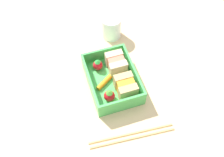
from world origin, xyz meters
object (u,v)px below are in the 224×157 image
(strawberry_far_left, at_px, (98,65))
(carrot_stick_far_left, at_px, (104,82))
(sandwich_center_left, at_px, (126,86))
(strawberry_left, at_px, (109,96))
(sandwich_left, at_px, (116,64))
(drinking_glass, at_px, (111,27))
(chopstick_pair, at_px, (133,135))

(strawberry_far_left, bearing_deg, carrot_stick_far_left, 2.81)
(sandwich_center_left, height_order, strawberry_left, sandwich_center_left)
(sandwich_left, xyz_separation_m, strawberry_left, (0.09, -0.05, -0.01))
(strawberry_left, xyz_separation_m, drinking_glass, (-0.23, 0.08, 0.01))
(sandwich_left, distance_m, sandwich_center_left, 0.08)
(carrot_stick_far_left, distance_m, strawberry_left, 0.05)
(sandwich_center_left, distance_m, carrot_stick_far_left, 0.06)
(sandwich_center_left, xyz_separation_m, carrot_stick_far_left, (-0.04, -0.05, -0.02))
(sandwich_left, xyz_separation_m, drinking_glass, (-0.14, 0.03, 0.00))
(carrot_stick_far_left, bearing_deg, strawberry_left, -1.71)
(strawberry_far_left, relative_size, chopstick_pair, 0.16)
(strawberry_far_left, bearing_deg, chopstick_pair, 7.12)
(strawberry_left, distance_m, drinking_glass, 0.24)
(chopstick_pair, distance_m, drinking_glass, 0.34)
(sandwich_left, bearing_deg, strawberry_far_left, -108.70)
(sandwich_left, xyz_separation_m, carrot_stick_far_left, (0.04, -0.05, -0.02))
(sandwich_center_left, height_order, strawberry_far_left, sandwich_center_left)
(sandwich_center_left, xyz_separation_m, strawberry_far_left, (-0.10, -0.05, -0.01))
(chopstick_pair, bearing_deg, strawberry_left, -166.86)
(carrot_stick_far_left, bearing_deg, chopstick_pair, 8.53)
(sandwich_center_left, xyz_separation_m, chopstick_pair, (0.12, -0.02, -0.03))
(sandwich_left, distance_m, chopstick_pair, 0.20)
(carrot_stick_far_left, bearing_deg, strawberry_far_left, -177.19)
(strawberry_left, bearing_deg, sandwich_left, 151.69)
(sandwich_center_left, height_order, drinking_glass, drinking_glass)
(sandwich_left, height_order, strawberry_left, sandwich_left)
(sandwich_left, bearing_deg, sandwich_center_left, 0.00)
(sandwich_center_left, bearing_deg, sandwich_left, 180.00)
(strawberry_left, bearing_deg, sandwich_center_left, 101.86)
(sandwich_center_left, distance_m, strawberry_far_left, 0.11)
(sandwich_center_left, bearing_deg, strawberry_far_left, -152.82)
(carrot_stick_far_left, distance_m, chopstick_pair, 0.16)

